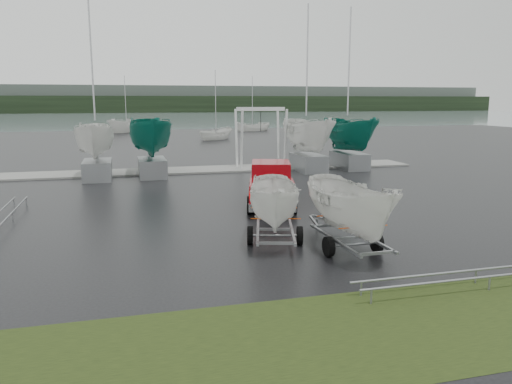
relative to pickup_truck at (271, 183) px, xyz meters
name	(u,v)px	position (x,y,z in m)	size (l,w,h in m)	color
ground_plane	(240,214)	(-1.81, -1.57, -0.95)	(120.00, 120.00, 0.00)	black
lake	(141,120)	(-1.81, 98.43, -0.96)	(300.00, 300.00, 0.00)	gray
grass_verge	(365,332)	(-1.81, -12.57, -0.95)	(40.00, 40.00, 0.00)	black
dock	(195,170)	(-1.81, 11.43, -0.90)	(30.00, 3.00, 0.12)	gray
treeline	(133,104)	(-1.81, 168.43, 2.05)	(300.00, 8.00, 6.00)	black
far_hill	(132,99)	(-1.81, 176.43, 4.05)	(300.00, 6.00, 10.00)	#4C5651
pickup_truck	(271,183)	(0.00, 0.00, 0.00)	(3.26, 5.78, 1.82)	maroon
trailer_hitched	(275,164)	(-1.67, -5.99, 1.65)	(2.10, 3.78, 4.79)	gray
trailer_parked	(353,161)	(0.25, -7.58, 1.87)	(1.80, 3.61, 5.21)	gray
boat_hoist	(261,129)	(2.71, 11.43, 1.72)	(3.30, 2.18, 4.12)	silver
keelboat_0	(95,119)	(-7.82, 9.43, 2.58)	(2.23, 3.20, 10.40)	gray
keelboat_1	(150,111)	(-4.65, 9.63, 3.02)	(2.50, 3.20, 7.74)	gray
keelboat_2	(309,112)	(5.38, 9.43, 2.87)	(2.41, 3.20, 10.58)	gray
keelboat_3	(351,112)	(8.46, 9.73, 2.84)	(2.39, 3.20, 10.56)	gray
mast_rack_0	(5,213)	(-10.81, -0.57, -0.60)	(0.56, 6.50, 0.06)	gray
mast_rack_2	(483,273)	(2.19, -11.07, -0.60)	(7.00, 0.56, 0.06)	gray
moored_boat_1	(127,132)	(-5.59, 53.96, -0.95)	(4.27, 4.30, 12.08)	silver
moored_boat_2	(216,139)	(4.41, 37.12, -0.94)	(2.99, 2.98, 10.77)	silver
moored_boat_3	(252,131)	(12.59, 51.50, -0.94)	(2.62, 2.57, 10.87)	silver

